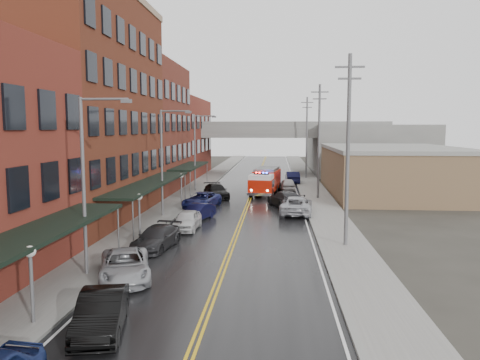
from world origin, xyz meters
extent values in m
plane|color=#2D2B26|center=(0.00, 0.00, 0.00)|extent=(220.00, 220.00, 0.00)
cube|color=black|center=(0.00, 30.00, 0.01)|extent=(11.00, 160.00, 0.02)
cube|color=slate|center=(-7.30, 30.00, 0.07)|extent=(3.00, 160.00, 0.15)
cube|color=slate|center=(7.30, 30.00, 0.07)|extent=(3.00, 160.00, 0.15)
cube|color=gray|center=(-5.65, 30.00, 0.07)|extent=(0.30, 160.00, 0.15)
cube|color=gray|center=(5.65, 30.00, 0.07)|extent=(0.30, 160.00, 0.15)
cube|color=#5A2717|center=(-13.30, 23.00, 9.00)|extent=(9.00, 20.00, 18.00)
cube|color=#5D221C|center=(-13.30, 40.50, 7.50)|extent=(9.00, 15.00, 15.00)
cube|color=maroon|center=(-13.30, 58.00, 6.00)|extent=(9.00, 20.00, 12.00)
cube|color=brown|center=(16.00, 40.00, 2.50)|extent=(14.00, 22.00, 5.00)
cube|color=slate|center=(18.00, 70.00, 4.00)|extent=(18.00, 30.00, 8.00)
cube|color=black|center=(-7.50, 4.00, 3.00)|extent=(2.60, 16.00, 0.18)
cylinder|color=slate|center=(-6.35, 11.60, 1.50)|extent=(0.10, 0.10, 3.00)
cube|color=black|center=(-7.50, 23.00, 3.00)|extent=(2.60, 18.00, 0.18)
cylinder|color=slate|center=(-6.35, 14.40, 1.50)|extent=(0.10, 0.10, 3.00)
cylinder|color=slate|center=(-6.35, 31.60, 1.50)|extent=(0.10, 0.10, 3.00)
cube|color=black|center=(-7.50, 40.50, 3.00)|extent=(2.60, 13.00, 0.18)
cylinder|color=slate|center=(-6.35, 34.40, 1.50)|extent=(0.10, 0.10, 3.00)
cylinder|color=slate|center=(-6.35, 46.60, 1.50)|extent=(0.10, 0.10, 3.00)
cylinder|color=#59595B|center=(-6.40, 2.00, 1.40)|extent=(0.14, 0.14, 2.80)
sphere|color=silver|center=(-6.40, 2.00, 2.90)|extent=(0.44, 0.44, 0.44)
cylinder|color=#59595B|center=(-6.40, 16.00, 1.40)|extent=(0.14, 0.14, 2.80)
sphere|color=silver|center=(-6.40, 16.00, 2.90)|extent=(0.44, 0.44, 0.44)
cylinder|color=#59595B|center=(-6.40, 30.00, 1.40)|extent=(0.14, 0.14, 2.80)
sphere|color=silver|center=(-6.40, 30.00, 2.90)|extent=(0.44, 0.44, 0.44)
cylinder|color=#59595B|center=(-6.80, 8.00, 4.50)|extent=(0.18, 0.18, 9.00)
cylinder|color=#59595B|center=(-5.60, 8.00, 8.90)|extent=(2.40, 0.12, 0.12)
cube|color=#59595B|center=(-4.50, 8.00, 8.80)|extent=(0.50, 0.22, 0.18)
cylinder|color=#59595B|center=(-6.80, 24.00, 4.50)|extent=(0.18, 0.18, 9.00)
cylinder|color=#59595B|center=(-5.60, 24.00, 8.90)|extent=(2.40, 0.12, 0.12)
cube|color=#59595B|center=(-4.50, 24.00, 8.80)|extent=(0.50, 0.22, 0.18)
cylinder|color=#59595B|center=(-6.80, 40.00, 4.50)|extent=(0.18, 0.18, 9.00)
cylinder|color=#59595B|center=(-5.60, 40.00, 8.90)|extent=(2.40, 0.12, 0.12)
cube|color=#59595B|center=(-4.50, 40.00, 8.80)|extent=(0.50, 0.22, 0.18)
cylinder|color=#59595B|center=(7.20, 15.00, 6.00)|extent=(0.24, 0.24, 12.00)
cube|color=#59595B|center=(7.20, 15.00, 11.20)|extent=(1.80, 0.12, 0.12)
cube|color=#59595B|center=(7.20, 15.00, 10.50)|extent=(1.40, 0.12, 0.12)
cylinder|color=#59595B|center=(7.20, 35.00, 6.00)|extent=(0.24, 0.24, 12.00)
cube|color=#59595B|center=(7.20, 35.00, 11.20)|extent=(1.80, 0.12, 0.12)
cube|color=#59595B|center=(7.20, 35.00, 10.50)|extent=(1.40, 0.12, 0.12)
cylinder|color=#59595B|center=(7.20, 55.00, 6.00)|extent=(0.24, 0.24, 12.00)
cube|color=#59595B|center=(7.20, 55.00, 11.20)|extent=(1.80, 0.12, 0.12)
cube|color=#59595B|center=(7.20, 55.00, 10.50)|extent=(1.40, 0.12, 0.12)
cube|color=slate|center=(0.00, 62.00, 6.75)|extent=(40.00, 10.00, 1.50)
cube|color=slate|center=(-11.00, 62.00, 3.00)|extent=(1.60, 8.00, 6.00)
cube|color=slate|center=(11.00, 62.00, 3.00)|extent=(1.60, 8.00, 6.00)
cube|color=#B31808|center=(1.72, 39.55, 1.57)|extent=(3.24, 5.85, 2.12)
cube|color=#B31808|center=(1.20, 35.64, 1.26)|extent=(2.85, 2.94, 1.52)
cube|color=silver|center=(1.20, 35.64, 2.28)|extent=(2.70, 2.72, 0.51)
cube|color=black|center=(1.22, 35.84, 1.57)|extent=(2.74, 1.94, 0.81)
cube|color=slate|center=(1.72, 39.55, 2.78)|extent=(2.93, 5.41, 0.30)
cube|color=black|center=(1.20, 35.64, 2.61)|extent=(1.64, 0.49, 0.14)
sphere|color=#FF0C0C|center=(0.65, 35.71, 2.69)|extent=(0.20, 0.20, 0.20)
sphere|color=#1933FF|center=(1.75, 35.57, 2.69)|extent=(0.20, 0.20, 0.20)
cylinder|color=black|center=(0.08, 35.69, 0.51)|extent=(1.05, 0.48, 1.01)
cylinder|color=black|center=(2.29, 35.39, 0.51)|extent=(1.05, 0.48, 1.01)
cylinder|color=black|center=(0.55, 39.20, 0.51)|extent=(1.05, 0.48, 1.01)
cylinder|color=black|center=(2.75, 38.90, 0.51)|extent=(1.05, 0.48, 1.01)
cylinder|color=black|center=(0.88, 41.70, 0.51)|extent=(1.05, 0.48, 1.01)
cylinder|color=black|center=(3.08, 41.41, 0.51)|extent=(1.05, 0.48, 1.01)
imported|color=black|center=(-3.60, 1.67, 0.75)|extent=(2.51, 4.78, 1.50)
imported|color=#97999E|center=(-4.67, 7.63, 0.72)|extent=(3.87, 5.65, 1.44)
imported|color=black|center=(-4.63, 13.62, 0.69)|extent=(2.62, 5.02, 1.39)
imported|color=silver|center=(-3.77, 19.15, 0.73)|extent=(1.79, 4.29, 1.45)
imported|color=black|center=(-3.60, 22.80, 0.67)|extent=(2.68, 4.30, 1.34)
imported|color=navy|center=(-4.22, 28.80, 0.73)|extent=(3.53, 5.65, 1.46)
imported|color=black|center=(-3.62, 34.80, 0.76)|extent=(3.72, 5.68, 1.53)
imported|color=#ABADB4|center=(4.55, 26.03, 0.80)|extent=(3.13, 5.98, 1.61)
imported|color=#28272A|center=(3.65, 29.80, 0.78)|extent=(3.84, 5.80, 1.56)
imported|color=silver|center=(4.15, 41.80, 0.74)|extent=(2.04, 4.45, 1.48)
imported|color=black|center=(5.00, 49.21, 0.82)|extent=(1.92, 5.04, 1.64)
camera|label=1|loc=(2.78, -14.43, 7.50)|focal=35.00mm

